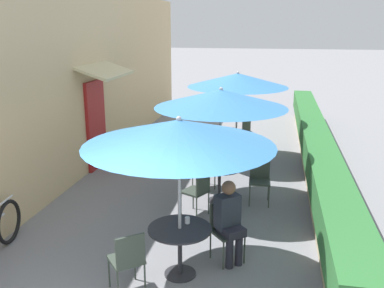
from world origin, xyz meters
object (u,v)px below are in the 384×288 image
Objects in this scene: patio_table_mid at (219,175)px; cafe_chair_far_right at (250,134)px; cafe_chair_far_left at (221,147)px; cafe_chair_near_left at (225,226)px; cafe_chair_near_right at (128,258)px; patio_umbrella_far at (238,80)px; coffee_cup_far at (233,129)px; coffee_cup_near at (187,220)px; patio_umbrella_near at (179,133)px; patio_umbrella_mid at (221,99)px; patio_table_near at (180,239)px; cafe_chair_mid_right at (200,165)px; cafe_chair_mid_left at (260,177)px; seated_patron_near_left at (229,219)px; cafe_chair_mid_back at (198,189)px; patio_table_far at (236,139)px.

patio_table_mid is 3.51m from cafe_chair_far_right.
patio_table_mid is 1.00× the size of cafe_chair_far_left.
cafe_chair_near_left is 1.00× the size of cafe_chair_near_right.
patio_umbrella_far reaches higher than coffee_cup_far.
coffee_cup_near is at bearing -150.12° from cafe_chair_far_left.
patio_umbrella_near is 2.66m from patio_umbrella_mid.
patio_table_near is 1.00× the size of cafe_chair_far_right.
cafe_chair_near_right is at bearing -157.11° from cafe_chair_far_left.
cafe_chair_mid_right is (0.26, 3.81, 0.00)m from cafe_chair_near_right.
cafe_chair_near_left reaches higher than patio_table_near.
cafe_chair_mid_left is at bearing 70.78° from patio_umbrella_near.
coffee_cup_near is at bearing -10.55° from seated_patron_near_left.
patio_table_mid is (-0.43, 2.18, -0.14)m from seated_patron_near_left.
cafe_chair_far_right is at bearing 84.13° from patio_umbrella_mid.
patio_table_near is 1.00× the size of cafe_chair_mid_back.
patio_table_near is 0.35× the size of patio_umbrella_far.
patio_umbrella_near is at bearing -92.65° from patio_umbrella_far.
patio_table_mid is (-0.36, 2.10, 0.03)m from cafe_chair_near_left.
patio_umbrella_far is at bearing 88.79° from patio_table_mid.
coffee_cup_far is (-0.03, 2.91, 0.21)m from patio_table_mid.
patio_umbrella_mid reaches higher than cafe_chair_near_left.
patio_umbrella_far is 27.56× the size of coffee_cup_far.
cafe_chair_far_right is (0.48, 5.98, -0.24)m from coffee_cup_near.
coffee_cup_near is (-0.55, -0.30, 0.07)m from seated_patron_near_left.
patio_umbrella_far is 1.71m from cafe_chair_far_left.
patio_umbrella_mid reaches higher than patio_table_mid.
cafe_chair_near_left is 5.59m from cafe_chair_far_right.
patio_table_near is 5.63m from patio_umbrella_far.
cafe_chair_far_left is at bearing 137.81° from cafe_chair_mid_right.
patio_umbrella_mid is at bearing -91.21° from patio_umbrella_far.
cafe_chair_near_left reaches higher than patio_table_far.
cafe_chair_far_left is at bearing 5.63° from cafe_chair_far_right.
cafe_chair_mid_left is 1.00× the size of cafe_chair_far_right.
patio_table_far is at bearing -125.05° from seated_patron_near_left.
patio_umbrella_far reaches higher than coffee_cup_near.
patio_table_near is at bearing -91.63° from coffee_cup_far.
cafe_chair_far_left is (-0.24, 2.05, -1.52)m from patio_umbrella_mid.
patio_umbrella_far is (0.25, 5.42, 1.50)m from patio_table_near.
patio_umbrella_mid is 2.85× the size of cafe_chair_mid_back.
patio_umbrella_near is at bearing -75.96° from patio_table_near.
cafe_chair_near_left is at bearing -127.54° from cafe_chair_mid_back.
seated_patron_near_left is at bearing -14.63° from cafe_chair_mid_right.
cafe_chair_near_right is at bearing -97.65° from patio_umbrella_far.
cafe_chair_near_left is 9.67× the size of coffee_cup_near.
patio_table_far is at bearing 88.79° from patio_table_mid.
cafe_chair_near_right is 1.00× the size of cafe_chair_mid_left.
patio_table_far is at bearing 21.64° from cafe_chair_mid_back.
patio_table_near is 0.35× the size of patio_umbrella_near.
cafe_chair_mid_back is 3.65m from coffee_cup_far.
cafe_chair_mid_right is 2.23m from patio_table_far.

